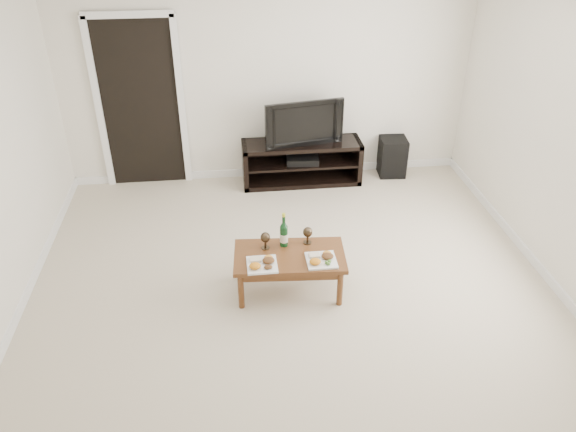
{
  "coord_description": "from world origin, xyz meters",
  "views": [
    {
      "loc": [
        -0.54,
        -3.9,
        3.41
      ],
      "look_at": [
        -0.02,
        0.51,
        0.7
      ],
      "focal_mm": 35.0,
      "sensor_mm": 36.0,
      "label": 1
    }
  ],
  "objects_px": {
    "media_console": "(302,162)",
    "subwoofer": "(392,157)",
    "coffee_table": "(289,273)",
    "television": "(302,121)"
  },
  "relations": [
    {
      "from": "media_console",
      "to": "coffee_table",
      "type": "relative_size",
      "value": 1.47
    },
    {
      "from": "media_console",
      "to": "subwoofer",
      "type": "xyz_separation_m",
      "value": [
        1.21,
        0.08,
        -0.02
      ]
    },
    {
      "from": "subwoofer",
      "to": "coffee_table",
      "type": "distance_m",
      "value": 2.81
    },
    {
      "from": "television",
      "to": "coffee_table",
      "type": "height_order",
      "value": "television"
    },
    {
      "from": "coffee_table",
      "to": "media_console",
      "type": "bearing_deg",
      "value": 79.24
    },
    {
      "from": "television",
      "to": "subwoofer",
      "type": "height_order",
      "value": "television"
    },
    {
      "from": "media_console",
      "to": "coffee_table",
      "type": "height_order",
      "value": "media_console"
    },
    {
      "from": "media_console",
      "to": "subwoofer",
      "type": "bearing_deg",
      "value": 3.91
    },
    {
      "from": "media_console",
      "to": "television",
      "type": "distance_m",
      "value": 0.56
    },
    {
      "from": "media_console",
      "to": "television",
      "type": "xyz_separation_m",
      "value": [
        0.0,
        0.0,
        0.56
      ]
    }
  ]
}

